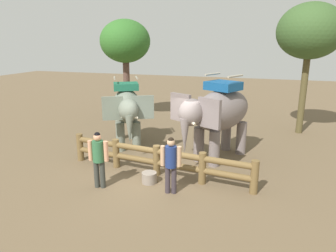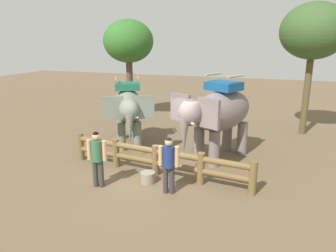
{
  "view_description": "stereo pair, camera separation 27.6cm",
  "coord_description": "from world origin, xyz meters",
  "views": [
    {
      "loc": [
        3.4,
        -9.21,
        4.45
      ],
      "look_at": [
        0.0,
        1.35,
        1.4
      ],
      "focal_mm": 33.41,
      "sensor_mm": 36.0,
      "label": 1
    },
    {
      "loc": [
        3.66,
        -9.12,
        4.45
      ],
      "look_at": [
        0.0,
        1.35,
        1.4
      ],
      "focal_mm": 33.41,
      "sensor_mm": 36.0,
      "label": 2
    }
  ],
  "objects": [
    {
      "name": "elephant_center",
      "position": [
        1.69,
        2.23,
        1.83
      ],
      "size": [
        3.0,
        3.81,
        3.25
      ],
      "color": "slate",
      "rests_on": "ground"
    },
    {
      "name": "feed_bucket",
      "position": [
        -0.02,
        -0.58,
        0.18
      ],
      "size": [
        0.48,
        0.48,
        0.35
      ],
      "color": "gray",
      "rests_on": "ground"
    },
    {
      "name": "log_fence",
      "position": [
        0.0,
        0.08,
        0.6
      ],
      "size": [
        6.7,
        0.99,
        1.05
      ],
      "color": "brown",
      "rests_on": "ground"
    },
    {
      "name": "tourist_woman_in_black",
      "position": [
        0.85,
        -1.02,
        1.02
      ],
      "size": [
        0.61,
        0.39,
        1.76
      ],
      "color": "#382F36",
      "rests_on": "ground"
    },
    {
      "name": "tree_back_center",
      "position": [
        5.03,
        7.03,
        4.81
      ],
      "size": [
        3.01,
        3.01,
        6.14
      ],
      "color": "brown",
      "rests_on": "ground"
    },
    {
      "name": "elephant_near_left",
      "position": [
        -2.23,
        2.58,
        1.67
      ],
      "size": [
        2.76,
        3.47,
        2.97
      ],
      "color": "slate",
      "rests_on": "ground"
    },
    {
      "name": "tree_far_left",
      "position": [
        -4.42,
        7.25,
        4.34
      ],
      "size": [
        2.81,
        2.81,
        5.6
      ],
      "color": "brown",
      "rests_on": "ground"
    },
    {
      "name": "tourist_man_in_blue",
      "position": [
        -1.37,
        -1.34,
        1.04
      ],
      "size": [
        0.63,
        0.4,
        1.8
      ],
      "color": "#343731",
      "rests_on": "ground"
    },
    {
      "name": "ground_plane",
      "position": [
        0.0,
        0.0,
        0.0
      ],
      "size": [
        60.0,
        60.0,
        0.0
      ],
      "primitive_type": "plane",
      "color": "brown"
    }
  ]
}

